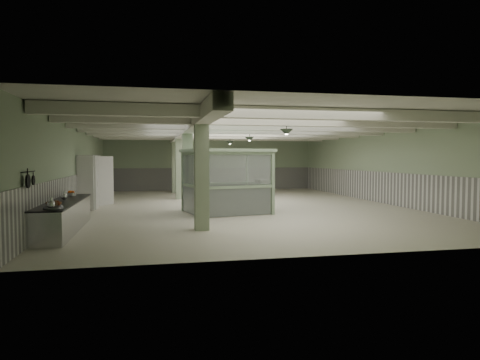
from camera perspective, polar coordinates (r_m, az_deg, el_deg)
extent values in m
plane|color=silver|center=(19.40, 0.16, -3.50)|extent=(20.00, 20.00, 0.00)
cube|color=white|center=(19.32, 0.16, 7.17)|extent=(14.00, 20.00, 0.02)
cube|color=#93A887|center=(29.13, -3.93, 2.22)|extent=(14.00, 0.02, 3.60)
cube|color=#93A887|center=(9.72, 12.49, 0.60)|extent=(14.00, 0.02, 3.60)
cube|color=#93A887|center=(19.09, -20.86, 1.62)|extent=(0.02, 20.00, 3.60)
cube|color=#93A887|center=(21.83, 18.45, 1.81)|extent=(0.02, 20.00, 3.60)
cube|color=silver|center=(19.14, -20.73, -1.52)|extent=(0.05, 19.90, 1.50)
cube|color=silver|center=(21.86, 18.35, -0.94)|extent=(0.05, 19.90, 1.50)
cube|color=silver|center=(29.14, -3.91, 0.15)|extent=(13.90, 0.05, 1.50)
cube|color=silver|center=(18.95, -7.30, 6.56)|extent=(0.45, 19.90, 0.40)
cube|color=silver|center=(12.10, 7.65, 8.78)|extent=(13.90, 0.35, 0.32)
cube|color=silver|center=(14.47, 4.32, 7.85)|extent=(13.90, 0.35, 0.32)
cube|color=silver|center=(16.88, 1.94, 7.16)|extent=(13.90, 0.35, 0.32)
cube|color=silver|center=(19.31, 0.16, 6.64)|extent=(13.90, 0.35, 0.32)
cube|color=silver|center=(21.76, -1.21, 6.23)|extent=(13.90, 0.35, 0.32)
cube|color=silver|center=(24.22, -2.31, 5.90)|extent=(13.90, 0.35, 0.32)
cube|color=silver|center=(26.68, -3.20, 5.63)|extent=(13.90, 0.35, 0.32)
cube|color=#9CAF8D|center=(12.95, -5.16, 1.24)|extent=(0.42, 0.42, 3.60)
cube|color=#9CAF8D|center=(17.92, -7.01, 1.71)|extent=(0.42, 0.42, 3.60)
cube|color=#9CAF8D|center=(22.91, -8.06, 1.98)|extent=(0.42, 0.42, 3.60)
cube|color=#9CAF8D|center=(26.90, -8.62, 2.12)|extent=(0.42, 0.42, 3.60)
cylinder|color=black|center=(11.63, -26.40, 0.99)|extent=(0.02, 1.20, 0.02)
cone|color=#314030|center=(14.59, 6.21, 6.34)|extent=(0.44, 0.44, 0.22)
cone|color=#314030|center=(19.89, 1.28, 5.46)|extent=(0.44, 0.44, 0.22)
cone|color=#314030|center=(24.78, -1.35, 4.98)|extent=(0.44, 0.44, 0.22)
cube|color=silver|center=(13.75, -22.43, -4.56)|extent=(0.83, 4.93, 0.88)
cube|color=black|center=(13.70, -22.46, -2.69)|extent=(0.87, 4.97, 0.04)
cylinder|color=#B2B2B7|center=(15.51, -21.55, -1.81)|extent=(0.33, 0.33, 0.10)
cylinder|color=black|center=(11.40, -26.43, -0.16)|extent=(0.04, 0.33, 0.33)
cylinder|color=black|center=(11.86, -25.84, -0.03)|extent=(0.03, 0.24, 0.24)
cube|color=silver|center=(19.96, -19.43, 0.00)|extent=(0.66, 2.64, 2.42)
cube|color=silver|center=(19.32, -18.61, -0.08)|extent=(0.06, 0.99, 2.32)
cube|color=silver|center=(20.61, -17.84, 0.11)|extent=(0.63, 0.83, 2.32)
cube|color=silver|center=(19.31, -18.49, -0.08)|extent=(0.02, 0.05, 0.30)
cube|color=silver|center=(20.51, -18.10, 0.10)|extent=(0.02, 0.05, 0.30)
cube|color=#8EA886|center=(15.38, -5.23, -0.70)|extent=(0.14, 0.14, 2.41)
cube|color=#8EA886|center=(17.69, -7.60, -0.23)|extent=(0.14, 0.14, 2.41)
cube|color=#8EA886|center=(16.49, 4.39, -0.45)|extent=(0.14, 0.14, 2.41)
cube|color=#8EA886|center=(18.66, 1.00, -0.04)|extent=(0.14, 0.14, 2.41)
cube|color=#8EA886|center=(16.97, -1.82, 3.93)|extent=(3.60, 3.21, 0.12)
cube|color=silver|center=(15.94, -0.25, -2.92)|extent=(2.66, 0.57, 1.05)
cube|color=silver|center=(15.86, -0.25, 1.50)|extent=(2.66, 0.57, 1.22)
cube|color=silver|center=(18.18, -3.18, -2.20)|extent=(2.66, 0.57, 1.05)
cube|color=silver|center=(18.11, -3.19, 1.68)|extent=(2.66, 0.57, 1.22)
cube|color=silver|center=(16.59, -6.49, -2.71)|extent=(0.48, 2.18, 1.05)
cube|color=silver|center=(16.51, -6.51, 1.54)|extent=(0.48, 2.18, 1.22)
cube|color=silver|center=(17.62, 2.59, -2.36)|extent=(0.48, 2.18, 1.05)
cube|color=silver|center=(17.55, 2.60, 1.64)|extent=(0.48, 2.18, 1.22)
cube|color=#545647|center=(17.82, 2.94, -1.99)|extent=(0.53, 0.67, 1.29)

